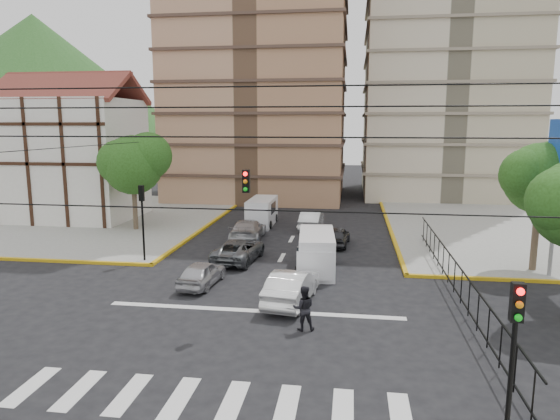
% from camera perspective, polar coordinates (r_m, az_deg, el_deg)
% --- Properties ---
extents(ground, '(160.00, 160.00, 0.00)m').
position_cam_1_polar(ground, '(21.04, -3.70, -12.59)').
color(ground, black).
rests_on(ground, ground).
extents(sidewalk_nw, '(26.00, 26.00, 0.15)m').
position_cam_1_polar(sidewalk_nw, '(46.53, -23.12, -0.79)').
color(sidewalk_nw, gray).
rests_on(sidewalk_nw, ground).
extents(crosswalk_stripes, '(12.00, 2.40, 0.01)m').
position_cam_1_polar(crosswalk_stripes, '(15.82, -8.47, -20.71)').
color(crosswalk_stripes, silver).
rests_on(crosswalk_stripes, ground).
extents(stop_line, '(13.00, 0.40, 0.01)m').
position_cam_1_polar(stop_line, '(22.13, -3.05, -11.41)').
color(stop_line, silver).
rests_on(stop_line, ground).
extents(tudor_building, '(10.80, 8.05, 12.23)m').
position_cam_1_polar(tudor_building, '(45.42, -22.47, 5.60)').
color(tudor_building, silver).
rests_on(tudor_building, ground).
extents(distant_hill, '(70.00, 70.00, 28.00)m').
position_cam_1_polar(distant_hill, '(107.01, -25.94, 12.08)').
color(distant_hill, '#22531B').
rests_on(distant_hill, ground).
extents(park_fence, '(0.10, 22.50, 1.66)m').
position_cam_1_polar(park_fence, '(25.33, 19.20, -9.18)').
color(park_fence, black).
rests_on(park_fence, ground).
extents(tree_park_c, '(4.65, 3.80, 7.25)m').
position_cam_1_polar(tree_park_c, '(29.89, 27.78, 3.55)').
color(tree_park_c, '#473828').
rests_on(tree_park_c, ground).
extents(tree_tudor, '(5.39, 4.40, 7.43)m').
position_cam_1_polar(tree_tudor, '(38.61, -16.35, 5.28)').
color(tree_tudor, '#473828').
rests_on(tree_tudor, ground).
extents(traffic_light_se, '(0.28, 0.22, 4.40)m').
position_cam_1_polar(traffic_light_se, '(12.80, 25.14, -13.68)').
color(traffic_light_se, black).
rests_on(traffic_light_se, ground).
extents(traffic_light_nw, '(0.28, 0.22, 4.40)m').
position_cam_1_polar(traffic_light_nw, '(29.74, -15.47, -0.02)').
color(traffic_light_nw, black).
rests_on(traffic_light_nw, ground).
extents(traffic_light_hanging, '(18.00, 9.12, 0.92)m').
position_cam_1_polar(traffic_light_hanging, '(17.60, -5.27, 2.88)').
color(traffic_light_hanging, black).
rests_on(traffic_light_hanging, ground).
extents(van_right_lane, '(2.24, 4.89, 2.14)m').
position_cam_1_polar(van_right_lane, '(27.31, 4.17, -4.99)').
color(van_right_lane, silver).
rests_on(van_right_lane, ground).
extents(van_left_lane, '(2.01, 4.73, 2.13)m').
position_cam_1_polar(van_left_lane, '(39.65, -2.14, -0.32)').
color(van_left_lane, silver).
rests_on(van_left_lane, ground).
extents(car_silver_front_left, '(1.82, 3.82, 1.26)m').
position_cam_1_polar(car_silver_front_left, '(25.45, -8.95, -7.16)').
color(car_silver_front_left, '#AFAFB4').
rests_on(car_silver_front_left, ground).
extents(car_white_front_right, '(2.24, 4.79, 1.52)m').
position_cam_1_polar(car_white_front_right, '(22.81, 1.35, -8.72)').
color(car_white_front_right, white).
rests_on(car_white_front_right, ground).
extents(car_grey_mid_left, '(2.68, 4.95, 1.32)m').
position_cam_1_polar(car_grey_mid_left, '(29.62, -4.73, -4.58)').
color(car_grey_mid_left, '#565A5E').
rests_on(car_grey_mid_left, ground).
extents(car_silver_rear_left, '(2.21, 5.08, 1.45)m').
position_cam_1_polar(car_silver_rear_left, '(34.84, -3.71, -2.26)').
color(car_silver_rear_left, '#B4B4B9').
rests_on(car_silver_rear_left, ground).
extents(car_darkgrey_mid_right, '(1.87, 3.94, 1.30)m').
position_cam_1_polar(car_darkgrey_mid_right, '(33.37, 6.49, -2.99)').
color(car_darkgrey_mid_right, '#29292B').
rests_on(car_darkgrey_mid_right, ground).
extents(car_white_rear_right, '(1.69, 4.41, 1.43)m').
position_cam_1_polar(car_white_rear_right, '(38.36, 3.61, -1.16)').
color(car_white_rear_right, silver).
rests_on(car_white_rear_right, ground).
extents(pedestrian_crosswalk, '(0.98, 0.83, 1.79)m').
position_cam_1_polar(pedestrian_crosswalk, '(19.91, 2.72, -11.14)').
color(pedestrian_crosswalk, black).
rests_on(pedestrian_crosswalk, ground).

